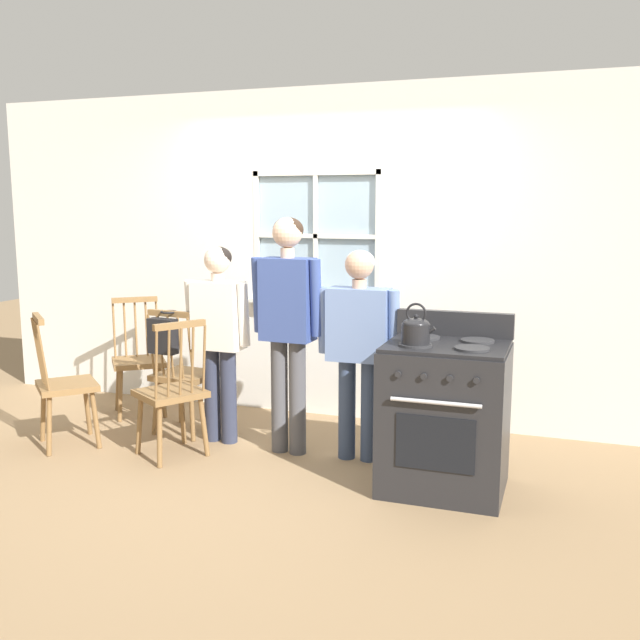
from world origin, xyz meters
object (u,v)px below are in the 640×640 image
potted_plant (301,290)px  handbag (163,335)px  person_elderly_left (219,327)px  chair_by_window (183,376)px  chair_near_stove (139,361)px  person_teen_center (288,312)px  chair_center_cluster (172,394)px  chair_near_wall (64,386)px  kettle (416,330)px  stove (445,415)px  person_adult_right (359,335)px

potted_plant → handbag: (-0.71, -0.99, -0.25)m
person_elderly_left → chair_by_window: bearing=168.5°
chair_near_stove → person_teen_center: person_teen_center is taller
chair_center_cluster → potted_plant: 1.48m
person_elderly_left → person_teen_center: (0.57, -0.06, 0.15)m
chair_near_wall → chair_near_stove: same height
person_teen_center → handbag: person_teen_center is taller
chair_by_window → kettle: (1.93, -0.57, 0.57)m
chair_by_window → stove: size_ratio=0.91×
chair_center_cluster → handbag: 0.49m
stove → chair_near_wall: bearing=-177.7°
person_adult_right → chair_by_window: bearing=174.3°
chair_near_wall → handbag: bearing=-110.6°
person_elderly_left → handbag: bearing=-157.3°
person_adult_right → handbag: bearing=-176.5°
chair_by_window → handbag: (-0.02, -0.23, 0.36)m
person_teen_center → kettle: (1.00, -0.43, 0.00)m
person_adult_right → kettle: size_ratio=5.91×
chair_by_window → chair_near_wall: size_ratio=1.00×
chair_by_window → stove: stove is taller
chair_near_wall → chair_near_stove: 0.89m
chair_by_window → person_adult_right: size_ratio=0.67×
chair_center_cluster → chair_near_wall: bearing=-53.7°
chair_near_stove → person_adult_right: size_ratio=0.67×
person_elderly_left → chair_near_stove: bearing=159.4°
kettle → handbag: (-1.96, 0.34, -0.21)m
chair_by_window → person_elderly_left: person_elderly_left is taller
chair_near_wall → potted_plant: 1.99m
chair_center_cluster → person_adult_right: bearing=138.8°
chair_near_stove → potted_plant: potted_plant is taller
chair_by_window → stove: bearing=174.0°
person_adult_right → kettle: 0.68m
kettle → potted_plant: 1.82m
chair_near_stove → person_teen_center: 1.73m
chair_center_cluster → chair_near_stove: (-0.82, 0.82, 0.00)m
person_adult_right → kettle: person_adult_right is taller
chair_by_window → person_elderly_left: bearing=171.8°
chair_by_window → potted_plant: size_ratio=3.21×
person_elderly_left → kettle: 1.65m
chair_near_wall → person_teen_center: person_teen_center is taller
chair_by_window → person_elderly_left: (0.36, -0.09, 0.42)m
chair_by_window → chair_center_cluster: (0.19, -0.49, 0.00)m
chair_by_window → person_adult_right: person_adult_right is taller
handbag → chair_by_window: bearing=84.1°
chair_near_wall → kettle: kettle is taller
chair_by_window → person_elderly_left: 0.56m
chair_near_stove → stove: (2.72, -0.78, 0.02)m
chair_center_cluster → kettle: size_ratio=3.98×
chair_center_cluster → person_teen_center: 1.00m
person_adult_right → potted_plant: (-0.76, 0.87, 0.18)m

